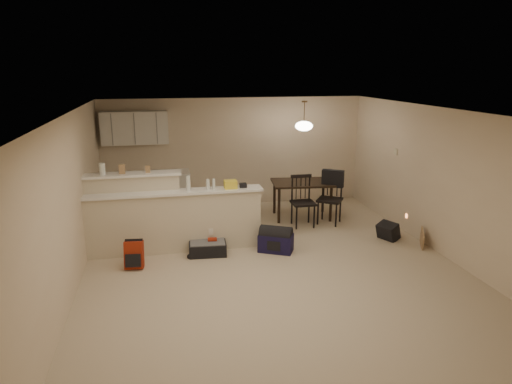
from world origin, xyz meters
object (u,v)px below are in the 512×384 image
object	(u,v)px
black_daypack	(388,231)
dining_chair_far	(330,198)
dining_table	(302,186)
dining_chair_near	(303,202)
pendant_lamp	(304,126)
navy_duffel	(276,243)
red_backpack	(134,255)
suitcase	(208,248)

from	to	relation	value
black_daypack	dining_chair_far	bearing A→B (deg)	7.72
dining_table	dining_chair_near	bearing A→B (deg)	-98.95
pendant_lamp	navy_duffel	world-z (taller)	pendant_lamp
dining_table	navy_duffel	world-z (taller)	dining_table
pendant_lamp	dining_chair_near	xyz separation A→B (m)	(-0.15, -0.55, -1.47)
dining_table	navy_duffel	distance (m)	2.10
dining_chair_near	black_daypack	size ratio (longest dim) A/B	2.92
dining_table	dining_chair_near	size ratio (longest dim) A/B	1.30
red_backpack	black_daypack	distance (m)	4.65
dining_chair_near	suitcase	distance (m)	2.37
dining_chair_near	red_backpack	bearing A→B (deg)	-156.77
dining_chair_far	pendant_lamp	bearing A→B (deg)	166.61
red_backpack	dining_chair_far	bearing A→B (deg)	26.50
dining_table	black_daypack	distance (m)	2.09
suitcase	black_daypack	bearing A→B (deg)	4.29
pendant_lamp	dining_chair_far	distance (m)	1.60
pendant_lamp	black_daypack	bearing A→B (deg)	-53.72
suitcase	dining_chair_far	bearing A→B (deg)	27.25
dining_chair_far	dining_table	bearing A→B (deg)	166.61
pendant_lamp	suitcase	distance (m)	3.33
dining_chair_near	red_backpack	xyz separation A→B (m)	(-3.29, -1.38, -0.30)
dining_table	pendant_lamp	bearing A→B (deg)	0.00
dining_chair_near	dining_chair_far	distance (m)	0.59
navy_duffel	red_backpack	bearing A→B (deg)	-148.07
dining_chair_far	suitcase	world-z (taller)	dining_chair_far
dining_table	dining_chair_near	world-z (taller)	dining_chair_near
suitcase	red_backpack	size ratio (longest dim) A/B	1.44
pendant_lamp	suitcase	world-z (taller)	pendant_lamp
pendant_lamp	dining_chair_near	world-z (taller)	pendant_lamp
dining_chair_near	suitcase	world-z (taller)	dining_chair_near
navy_duffel	black_daypack	size ratio (longest dim) A/B	1.64
navy_duffel	black_daypack	world-z (taller)	navy_duffel
dining_chair_far	navy_duffel	distance (m)	1.96
dining_table	navy_duffel	bearing A→B (deg)	-114.13
dining_chair_far	black_daypack	distance (m)	1.41
dining_table	pendant_lamp	world-z (taller)	pendant_lamp
pendant_lamp	suitcase	xyz separation A→B (m)	(-2.22, -1.63, -1.88)
suitcase	black_daypack	world-z (taller)	black_daypack
navy_duffel	black_daypack	bearing A→B (deg)	30.78
suitcase	red_backpack	bearing A→B (deg)	-161.69
dining_table	suitcase	xyz separation A→B (m)	(-2.22, -1.63, -0.59)
dining_table	red_backpack	bearing A→B (deg)	-144.38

